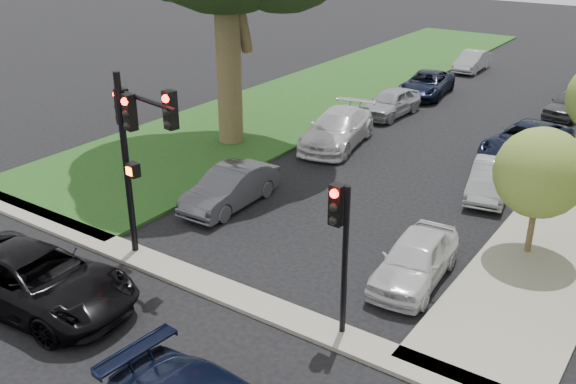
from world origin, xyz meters
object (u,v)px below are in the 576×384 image
Objects in this scene: car_cross_near at (36,280)px; car_parked_3 at (570,104)px; traffic_signal_secondary at (341,233)px; small_tree_a at (540,173)px; car_parked_1 at (491,179)px; car_parked_6 at (337,129)px; traffic_signal_main at (135,135)px; car_parked_7 at (391,102)px; car_parked_9 at (472,61)px; car_parked_0 at (415,259)px; car_parked_5 at (230,188)px; car_parked_8 at (426,84)px; car_parked_2 at (526,141)px.

car_cross_near reaches higher than car_parked_3.
car_cross_near is (-7.19, -3.44, -2.02)m from traffic_signal_secondary.
small_tree_a reaches higher than traffic_signal_secondary.
car_parked_1 is at bearing -33.61° from car_cross_near.
car_parked_6 is (-7.58, -10.58, 0.10)m from car_parked_3.
traffic_signal_main is 6.87m from traffic_signal_secondary.
car_parked_9 is at bearing 93.48° from car_parked_7.
small_tree_a is at bearing -38.79° from car_parked_6.
car_parked_5 reaches higher than car_parked_0.
car_parked_8 is at bearing 111.98° from car_parked_1.
traffic_signal_main reaches higher than car_parked_1.
traffic_signal_secondary is 0.77× the size of car_parked_2.
car_parked_1 is 0.90× the size of car_parked_5.
car_cross_near is 10.32m from car_parked_0.
car_parked_5 reaches higher than car_parked_3.
car_cross_near is 1.18× the size of car_parked_8.
traffic_signal_secondary is 0.95× the size of car_parked_5.
car_parked_0 is at bearing -99.10° from car_parked_1.
car_parked_6 is at bearing 91.91° from traffic_signal_main.
car_parked_9 is (-0.57, 29.88, -3.26)m from traffic_signal_main.
traffic_signal_secondary is 4.04m from car_parked_0.
small_tree_a is 11.47m from car_parked_6.
car_parked_7 is (-0.05, 21.14, -0.09)m from car_cross_near.
car_cross_near is at bearing -154.39° from traffic_signal_secondary.
small_tree_a reaches higher than car_parked_3.
small_tree_a is at bearing -44.40° from car_parked_7.
traffic_signal_main is 22.62m from car_parked_8.
small_tree_a is 14.91m from car_parked_7.
car_parked_8 is at bearing 94.10° from car_parked_7.
car_parked_2 is 10.34m from car_parked_8.
car_cross_near is 21.14m from car_parked_7.
car_parked_0 is at bearing -79.59° from car_parked_2.
car_parked_5 is at bearing -86.09° from car_parked_7.
traffic_signal_main is 1.09× the size of car_parked_2.
traffic_signal_secondary is at bearing -112.14° from small_tree_a.
car_parked_8 reaches higher than car_parked_3.
car_parked_9 is at bearing 91.09° from traffic_signal_main.
car_cross_near is at bearing -92.85° from car_parked_5.
car_parked_2 is at bearing -14.10° from car_parked_7.
car_parked_7 reaches higher than car_parked_5.
car_parked_9 is at bearing 83.25° from car_parked_8.
traffic_signal_main is at bearing -88.49° from car_parked_5.
car_parked_3 is at bearing 88.99° from traffic_signal_secondary.
car_cross_near is (-9.96, -10.27, -1.90)m from small_tree_a.
small_tree_a reaches higher than car_parked_5.
traffic_signal_secondary is 22.87m from car_parked_3.
traffic_signal_main reaches higher than car_parked_2.
traffic_signal_secondary is at bearing -69.85° from car_cross_near.
car_parked_9 is at bearing -5.19° from car_cross_near.
car_parked_7 is at bearing 89.38° from car_parked_5.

